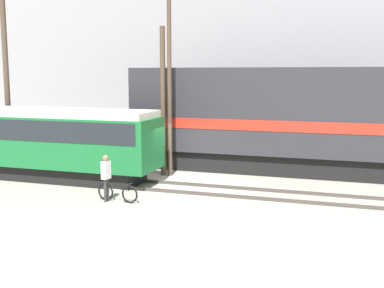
% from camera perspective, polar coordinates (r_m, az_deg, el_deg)
% --- Properties ---
extents(ground_plane, '(120.00, 120.00, 0.00)m').
position_cam_1_polar(ground_plane, '(21.82, -1.69, -4.46)').
color(ground_plane, '#9E998C').
extents(track_near, '(60.00, 1.50, 0.14)m').
position_cam_1_polar(track_near, '(20.58, -2.97, -5.06)').
color(track_near, '#47423D').
rests_on(track_near, ground).
extents(track_far, '(60.00, 1.50, 0.14)m').
position_cam_1_polar(track_far, '(25.13, 1.11, -2.59)').
color(track_far, '#47423D').
rests_on(track_far, ground).
extents(building_backdrop, '(49.86, 6.00, 14.49)m').
position_cam_1_polar(building_backdrop, '(32.43, 5.40, 12.57)').
color(building_backdrop, '#99999E').
rests_on(building_backdrop, ground).
extents(freight_locomotive, '(17.65, 3.04, 5.72)m').
position_cam_1_polar(freight_locomotive, '(23.73, 14.11, 2.89)').
color(freight_locomotive, black).
rests_on(freight_locomotive, ground).
extents(streetcar, '(12.68, 2.54, 3.24)m').
position_cam_1_polar(streetcar, '(23.65, -18.89, 0.65)').
color(streetcar, black).
rests_on(streetcar, ground).
extents(bicycle, '(1.76, 0.44, 0.74)m').
position_cam_1_polar(bicycle, '(18.59, -8.82, -5.73)').
color(bicycle, black).
rests_on(bicycle, ground).
extents(person, '(0.25, 0.38, 1.80)m').
position_cam_1_polar(person, '(18.52, -10.15, -3.41)').
color(person, '#333333').
rests_on(person, ground).
extents(utility_pole_left, '(0.29, 0.29, 9.07)m').
position_cam_1_polar(utility_pole_left, '(27.27, -21.13, 7.16)').
color(utility_pole_left, '#4C3D2D').
rests_on(utility_pole_left, ground).
extents(utility_pole_center, '(0.24, 0.24, 7.01)m').
position_cam_1_polar(utility_pole_center, '(22.77, -3.47, 4.98)').
color(utility_pole_center, '#4C3D2D').
rests_on(utility_pole_center, ground).
extents(utility_pole_right, '(0.20, 0.20, 8.67)m').
position_cam_1_polar(utility_pole_right, '(22.61, -2.69, 7.07)').
color(utility_pole_right, '#4C3D2D').
rests_on(utility_pole_right, ground).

